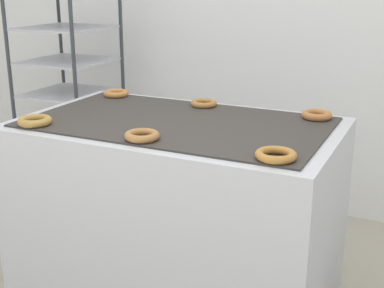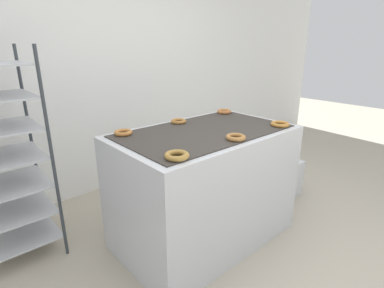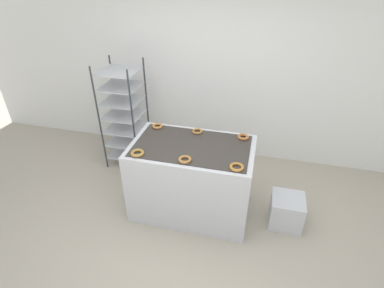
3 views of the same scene
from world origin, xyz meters
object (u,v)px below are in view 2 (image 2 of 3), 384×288
(donut_near_left, at_px, (177,155))
(donut_near_right, at_px, (280,124))
(glaze_bin, at_px, (279,177))
(fryer_machine, at_px, (204,186))
(donut_far_right, at_px, (224,111))
(donut_near_center, at_px, (235,137))
(baking_rack_cart, at_px, (3,158))
(donut_far_center, at_px, (179,121))
(donut_far_left, at_px, (123,132))

(donut_near_left, xyz_separation_m, donut_near_right, (1.07, 0.01, -0.00))
(glaze_bin, bearing_deg, donut_near_left, -168.87)
(fryer_machine, relative_size, donut_near_left, 9.64)
(donut_near_right, bearing_deg, glaze_bin, 27.89)
(fryer_machine, xyz_separation_m, donut_far_right, (0.54, 0.30, 0.49))
(fryer_machine, bearing_deg, donut_near_center, -90.84)
(baking_rack_cart, bearing_deg, donut_far_center, -22.52)
(donut_near_right, bearing_deg, donut_near_center, 179.86)
(baking_rack_cart, height_order, donut_near_left, baking_rack_cart)
(donut_near_right, relative_size, donut_far_right, 1.09)
(glaze_bin, distance_m, donut_far_right, 1.02)
(baking_rack_cart, relative_size, donut_far_center, 12.22)
(baking_rack_cart, relative_size, glaze_bin, 4.09)
(glaze_bin, height_order, donut_far_left, donut_far_left)
(donut_near_left, xyz_separation_m, donut_far_center, (0.52, 0.62, -0.00))
(donut_near_left, height_order, donut_near_center, donut_near_left)
(donut_near_center, bearing_deg, glaze_bin, 15.59)
(donut_near_left, xyz_separation_m, donut_near_center, (0.52, 0.01, -0.00))
(donut_far_center, bearing_deg, glaze_bin, -14.07)
(glaze_bin, height_order, donut_far_center, donut_far_center)
(donut_near_right, xyz_separation_m, donut_far_center, (-0.55, 0.62, -0.00))
(glaze_bin, bearing_deg, baking_rack_cart, 161.51)
(fryer_machine, relative_size, glaze_bin, 3.64)
(fryer_machine, bearing_deg, donut_near_right, -29.66)
(baking_rack_cart, relative_size, donut_far_right, 11.76)
(baking_rack_cart, relative_size, donut_near_left, 10.83)
(fryer_machine, distance_m, glaze_bin, 1.19)
(glaze_bin, distance_m, donut_near_center, 1.43)
(donut_near_right, height_order, donut_far_center, donut_near_right)
(glaze_bin, height_order, donut_near_left, donut_near_left)
(donut_far_right, bearing_deg, donut_far_left, 179.44)
(fryer_machine, xyz_separation_m, baking_rack_cart, (-1.23, 0.81, 0.33))
(fryer_machine, xyz_separation_m, glaze_bin, (1.15, 0.02, -0.28))
(donut_near_center, bearing_deg, donut_near_left, -179.16)
(donut_near_left, height_order, donut_far_center, donut_near_left)
(baking_rack_cart, distance_m, donut_far_left, 0.87)
(donut_near_left, height_order, donut_far_right, same)
(donut_far_center, xyz_separation_m, donut_far_right, (0.55, -0.00, 0.00))
(glaze_bin, relative_size, donut_far_center, 2.99)
(glaze_bin, bearing_deg, donut_near_center, -164.41)
(baking_rack_cart, distance_m, donut_near_center, 1.66)
(fryer_machine, relative_size, donut_far_left, 10.59)
(glaze_bin, bearing_deg, donut_far_center, 165.93)
(donut_far_right, bearing_deg, donut_near_left, -150.03)
(donut_near_center, relative_size, donut_far_right, 1.04)
(fryer_machine, xyz_separation_m, donut_near_right, (0.54, -0.31, 0.49))
(baking_rack_cart, bearing_deg, donut_far_left, -35.30)
(donut_near_center, distance_m, donut_far_center, 0.61)
(donut_near_center, relative_size, donut_far_center, 1.08)
(glaze_bin, bearing_deg, donut_near_right, -152.11)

